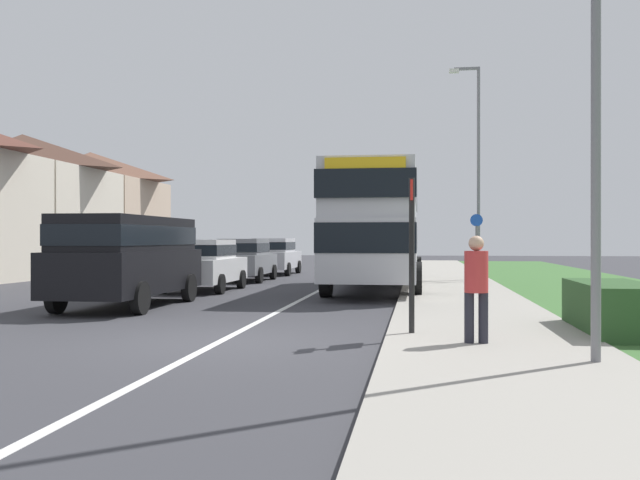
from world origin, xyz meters
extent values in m
plane|color=#38383D|center=(0.00, 0.00, 0.00)|extent=(120.00, 120.00, 0.00)
cube|color=silver|center=(0.00, 8.00, 0.00)|extent=(0.14, 60.00, 0.01)
cube|color=#9E998E|center=(4.20, 6.00, 0.06)|extent=(3.20, 68.00, 0.12)
cube|color=#2D5128|center=(6.30, 1.41, 0.45)|extent=(1.10, 2.90, 0.90)
cube|color=#BCBCC1|center=(1.80, 11.50, 1.32)|extent=(2.50, 9.90, 1.65)
cube|color=#BCBCC1|center=(1.80, 11.50, 2.92)|extent=(2.45, 9.70, 1.55)
cube|color=black|center=(1.80, 11.50, 1.65)|extent=(2.52, 9.95, 0.76)
cube|color=black|center=(1.80, 11.50, 3.00)|extent=(2.52, 9.95, 0.72)
cube|color=gold|center=(1.80, 6.60, 3.42)|extent=(2.00, 0.08, 0.44)
cylinder|color=black|center=(0.55, 14.57, 0.50)|extent=(0.30, 1.00, 1.00)
cylinder|color=black|center=(3.05, 14.57, 0.50)|extent=(0.30, 1.00, 1.00)
cylinder|color=black|center=(0.55, 8.78, 0.50)|extent=(0.30, 1.00, 1.00)
cylinder|color=black|center=(3.05, 8.78, 0.50)|extent=(0.30, 1.00, 1.00)
cube|color=black|center=(-3.75, 5.27, 0.85)|extent=(1.95, 5.24, 0.98)
cube|color=black|center=(-3.75, 5.27, 1.75)|extent=(1.72, 4.82, 0.81)
cube|color=black|center=(-3.75, 5.27, 1.71)|extent=(1.75, 4.87, 0.45)
cylinder|color=black|center=(-4.70, 6.90, 0.36)|extent=(0.20, 0.72, 0.72)
cylinder|color=black|center=(-2.79, 6.90, 0.36)|extent=(0.20, 0.72, 0.72)
cylinder|color=black|center=(-4.70, 3.65, 0.36)|extent=(0.20, 0.72, 0.72)
cylinder|color=black|center=(-2.79, 3.65, 0.36)|extent=(0.20, 0.72, 0.72)
cube|color=silver|center=(-3.55, 10.62, 0.66)|extent=(1.79, 4.06, 0.72)
cube|color=silver|center=(-3.55, 10.42, 1.31)|extent=(1.57, 2.23, 0.59)
cube|color=black|center=(-3.55, 10.42, 1.28)|extent=(1.61, 2.25, 0.33)
cylinder|color=black|center=(-4.42, 11.88, 0.30)|extent=(0.20, 0.60, 0.60)
cylinder|color=black|center=(-2.67, 11.88, 0.30)|extent=(0.20, 0.60, 0.60)
cylinder|color=black|center=(-4.42, 9.36, 0.30)|extent=(0.20, 0.60, 0.60)
cylinder|color=black|center=(-2.67, 9.36, 0.30)|extent=(0.20, 0.60, 0.60)
cube|color=slate|center=(-3.52, 15.83, 0.67)|extent=(1.71, 4.03, 0.73)
cube|color=slate|center=(-3.52, 15.63, 1.33)|extent=(1.50, 2.22, 0.60)
cube|color=black|center=(-3.52, 15.63, 1.30)|extent=(1.54, 2.24, 0.34)
cylinder|color=black|center=(-4.36, 17.08, 0.30)|extent=(0.20, 0.60, 0.60)
cylinder|color=black|center=(-2.68, 17.08, 0.30)|extent=(0.20, 0.60, 0.60)
cylinder|color=black|center=(-4.36, 14.58, 0.30)|extent=(0.20, 0.60, 0.60)
cylinder|color=black|center=(-2.68, 14.58, 0.30)|extent=(0.20, 0.60, 0.60)
cube|color=#B7B7BC|center=(-3.45, 21.11, 0.67)|extent=(1.77, 4.40, 0.75)
cube|color=#B7B7BC|center=(-3.45, 20.89, 1.35)|extent=(1.56, 2.42, 0.61)
cube|color=black|center=(-3.45, 20.89, 1.32)|extent=(1.59, 2.45, 0.34)
cylinder|color=black|center=(-4.32, 22.48, 0.30)|extent=(0.20, 0.60, 0.60)
cylinder|color=black|center=(-2.58, 22.48, 0.30)|extent=(0.20, 0.60, 0.60)
cylinder|color=black|center=(-4.32, 19.75, 0.30)|extent=(0.20, 0.60, 0.60)
cylinder|color=black|center=(-2.58, 19.75, 0.30)|extent=(0.20, 0.60, 0.60)
cylinder|color=#23232D|center=(3.83, -0.39, 0.42)|extent=(0.14, 0.14, 0.85)
cylinder|color=#23232D|center=(4.03, -0.39, 0.42)|extent=(0.14, 0.14, 0.85)
cylinder|color=#BF3333|center=(3.93, -0.39, 1.15)|extent=(0.34, 0.34, 0.60)
sphere|color=tan|center=(3.93, -0.39, 1.56)|extent=(0.22, 0.22, 0.22)
cylinder|color=black|center=(3.00, 0.61, 1.30)|extent=(0.09, 0.09, 2.60)
cube|color=red|center=(3.00, 0.61, 2.40)|extent=(0.04, 0.44, 0.32)
cube|color=black|center=(3.00, 0.63, 1.55)|extent=(0.06, 0.52, 0.68)
cylinder|color=slate|center=(5.16, 15.02, 1.05)|extent=(0.08, 0.08, 2.10)
cylinder|color=blue|center=(5.16, 15.02, 2.30)|extent=(0.44, 0.03, 0.44)
cylinder|color=slate|center=(5.26, -1.76, 4.23)|extent=(0.12, 0.12, 8.46)
cylinder|color=slate|center=(5.32, 16.16, 4.02)|extent=(0.12, 0.12, 8.05)
cube|color=slate|center=(4.87, 16.16, 8.00)|extent=(0.90, 0.10, 0.10)
cube|color=silver|center=(4.42, 16.16, 7.93)|extent=(0.36, 0.20, 0.14)
cube|color=beige|center=(-15.29, 20.12, 2.45)|extent=(7.03, 6.78, 4.91)
pyramid|color=#4C3328|center=(-15.29, 20.12, 5.72)|extent=(7.03, 6.78, 1.63)
cube|color=#C1A88E|center=(-15.29, 27.03, 2.45)|extent=(7.03, 6.78, 4.91)
pyramid|color=brown|center=(-15.29, 27.03, 5.72)|extent=(7.03, 6.78, 1.63)
camera|label=1|loc=(3.11, -10.81, 1.62)|focal=39.79mm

